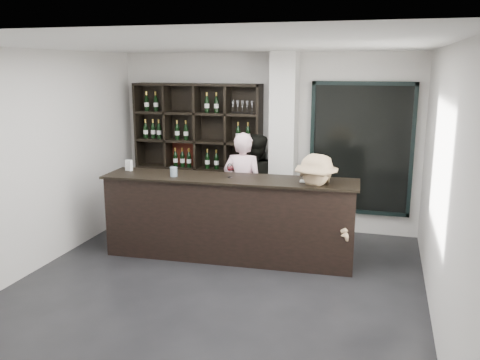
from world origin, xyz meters
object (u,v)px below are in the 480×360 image
(taster_pink, at_px, (243,188))
(tasting_counter, at_px, (229,218))
(taster_black, at_px, (255,183))
(customer, at_px, (315,212))
(wine_shelf, at_px, (198,155))

(taster_pink, bearing_deg, tasting_counter, 90.92)
(tasting_counter, bearing_deg, taster_black, 85.34)
(customer, bearing_deg, taster_pink, 167.63)
(wine_shelf, relative_size, customer, 1.53)
(taster_pink, relative_size, customer, 1.09)
(wine_shelf, distance_m, tasting_counter, 1.88)
(tasting_counter, relative_size, taster_black, 2.20)
(taster_black, height_order, customer, taster_black)
(tasting_counter, bearing_deg, customer, -5.11)
(wine_shelf, xyz_separation_m, taster_pink, (1.00, -0.72, -0.35))
(wine_shelf, distance_m, taster_pink, 1.28)
(wine_shelf, height_order, tasting_counter, wine_shelf)
(taster_pink, bearing_deg, wine_shelf, -35.17)
(tasting_counter, xyz_separation_m, customer, (1.22, -0.05, 0.19))
(taster_black, bearing_deg, customer, 122.19)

